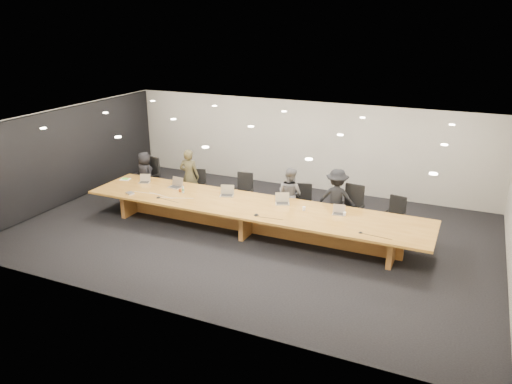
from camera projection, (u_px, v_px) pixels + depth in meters
ground at (251, 232)px, 12.90m from camera, size 12.00×12.00×0.00m
back_wall at (304, 145)px, 15.87m from camera, size 12.00×0.02×2.80m
left_wall_panel at (69, 156)px, 14.74m from camera, size 0.08×7.84×2.74m
conference_table at (251, 213)px, 12.73m from camera, size 9.00×1.80×0.75m
chair_far_left at (148, 176)px, 15.37m from camera, size 0.76×0.76×1.21m
chair_left at (197, 186)px, 14.80m from camera, size 0.62×0.62×1.00m
chair_mid_left at (243, 192)px, 14.17m from camera, size 0.61×0.61×1.10m
chair_mid_right at (303, 203)px, 13.48m from camera, size 0.63×0.63×1.02m
chair_right at (350, 208)px, 12.83m from camera, size 0.68×0.68×1.21m
chair_far_right at (394, 216)px, 12.56m from camera, size 0.62×0.62×1.02m
person_a at (145, 174)px, 15.26m from camera, size 0.78×0.61×1.40m
person_b at (189, 176)px, 14.67m from camera, size 0.65×0.48×1.64m
person_c at (290, 194)px, 13.40m from camera, size 0.86×0.76×1.50m
person_d at (336, 199)px, 12.96m from camera, size 1.10×0.73×1.59m
laptop_a at (144, 179)px, 14.29m from camera, size 0.36×0.31×0.24m
laptop_b at (175, 183)px, 13.87m from camera, size 0.39×0.30×0.29m
laptop_c at (227, 191)px, 13.23m from camera, size 0.42×0.36×0.28m
laptop_d at (283, 199)px, 12.66m from camera, size 0.43×0.38×0.28m
laptop_e at (339, 210)px, 12.00m from camera, size 0.32×0.25×0.23m
water_bottle at (183, 190)px, 13.48m from camera, size 0.07×0.07×0.19m
amber_mug at (180, 190)px, 13.57m from camera, size 0.08×0.08×0.09m
paper_cup_near at (304, 209)px, 12.26m from camera, size 0.11×0.11×0.10m
paper_cup_far at (345, 214)px, 11.96m from camera, size 0.10×0.10×0.09m
notepad at (125, 179)px, 14.61m from camera, size 0.32×0.27×0.02m
lime_gadget at (125, 179)px, 14.60m from camera, size 0.18×0.12×0.03m
av_box at (130, 193)px, 13.44m from camera, size 0.26×0.23×0.03m
mic_left at (158, 197)px, 13.14m from camera, size 0.15×0.15×0.03m
mic_center at (256, 214)px, 11.99m from camera, size 0.16×0.16×0.03m
mic_right at (361, 232)px, 11.01m from camera, size 0.13×0.13×0.03m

